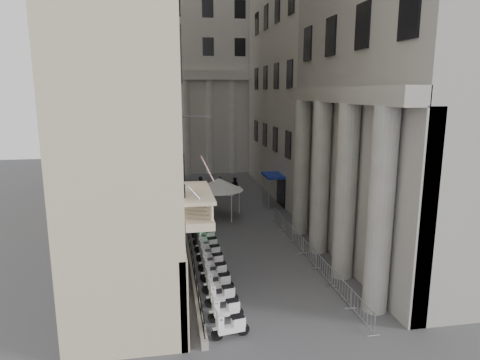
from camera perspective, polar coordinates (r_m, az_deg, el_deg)
The scene contains 34 objects.
left_building at distance 34.62m, azimuth -13.90°, elevation 22.09°, with size 5.00×36.00×34.00m, color #C2AF95.
far_building at distance 60.39m, azimuth -4.74°, elevation 15.90°, with size 22.00×10.00×30.00m, color beige.
iron_fence at distance 31.82m, azimuth -7.04°, elevation -7.79°, with size 0.30×28.00×1.40m, color black, non-canonical shape.
blue_awning at distance 40.61m, azimuth 4.36°, elevation -3.40°, with size 1.60×3.00×3.00m, color navy, non-canonical shape.
flag at distance 20.07m, azimuth -4.04°, elevation -20.15°, with size 1.00×1.40×8.20m, color #9E0C11, non-canonical shape.
scooter_0 at distance 19.99m, azimuth -1.22°, elevation -20.27°, with size 0.56×1.40×1.50m, color white, non-canonical shape.
scooter_1 at distance 21.24m, azimuth -1.85°, elevation -18.19°, with size 0.56×1.40×1.50m, color white, non-canonical shape.
scooter_2 at distance 22.51m, azimuth -2.40°, elevation -16.34°, with size 0.56×1.40×1.50m, color white, non-canonical shape.
scooter_3 at distance 23.81m, azimuth -2.88°, elevation -14.70°, with size 0.56×1.40×1.50m, color white, non-canonical shape.
scooter_4 at distance 25.12m, azimuth -3.31°, elevation -13.22°, with size 0.56×1.40×1.50m, color white, non-canonical shape.
scooter_5 at distance 26.45m, azimuth -3.69°, elevation -11.89°, with size 0.56×1.40×1.50m, color white, non-canonical shape.
scooter_6 at distance 27.80m, azimuth -4.03°, elevation -10.69°, with size 0.56×1.40×1.50m, color white, non-canonical shape.
scooter_7 at distance 29.16m, azimuth -4.33°, elevation -9.59°, with size 0.56×1.40×1.50m, color white, non-canonical shape.
scooter_8 at distance 30.52m, azimuth -4.61°, elevation -8.60°, with size 0.56×1.40×1.50m, color white, non-canonical shape.
scooter_9 at distance 31.90m, azimuth -4.86°, elevation -7.69°, with size 0.56×1.40×1.50m, color white, non-canonical shape.
scooter_10 at distance 33.28m, azimuth -5.09°, elevation -6.86°, with size 0.56×1.40×1.50m, color white, non-canonical shape.
scooter_11 at distance 34.68m, azimuth -5.30°, elevation -6.09°, with size 0.56×1.40×1.50m, color white, non-canonical shape.
scooter_12 at distance 36.07m, azimuth -5.49°, elevation -5.38°, with size 0.56×1.40×1.50m, color white, non-canonical shape.
scooter_13 at distance 37.48m, azimuth -5.67°, elevation -4.73°, with size 0.56×1.40×1.50m, color white, non-canonical shape.
scooter_14 at distance 38.88m, azimuth -5.83°, elevation -4.12°, with size 0.56×1.40×1.50m, color white, non-canonical shape.
scooter_15 at distance 40.30m, azimuth -5.99°, elevation -3.56°, with size 0.56×1.40×1.50m, color white, non-canonical shape.
barrier_0 at distance 21.86m, azimuth 15.92°, elevation -17.74°, with size 0.60×2.40×1.10m, color #ADB0B5, non-canonical shape.
barrier_1 at distance 23.85m, azimuth 13.24°, elevation -14.96°, with size 0.60×2.40×1.10m, color #ADB0B5, non-canonical shape.
barrier_2 at distance 25.93m, azimuth 11.04°, elevation -12.60°, with size 0.60×2.40×1.10m, color #ADB0B5, non-canonical shape.
barrier_3 at distance 28.09m, azimuth 9.21°, elevation -10.57°, with size 0.60×2.40×1.10m, color #ADB0B5, non-canonical shape.
barrier_4 at distance 30.29m, azimuth 7.66°, elevation -8.83°, with size 0.60×2.40×1.10m, color #ADB0B5, non-canonical shape.
barrier_5 at distance 32.54m, azimuth 6.33°, elevation -7.33°, with size 0.60×2.40×1.10m, color #ADB0B5, non-canonical shape.
barrier_6 at distance 34.82m, azimuth 5.18°, elevation -6.01°, with size 0.60×2.40×1.10m, color #ADB0B5, non-canonical shape.
security_tent at distance 36.96m, azimuth -3.64°, elevation -0.41°, with size 4.16×4.16×3.38m.
street_lamp at distance 39.10m, azimuth -7.26°, elevation 3.50°, with size 2.74×0.59×8.44m.
info_kiosk at distance 29.89m, azimuth -5.80°, elevation -7.32°, with size 0.38×0.83×1.70m.
pedestrian_a at distance 44.98m, azimuth -2.76°, elevation -0.69°, with size 0.67×0.44×1.83m, color #0D1236.
pedestrian_b at distance 44.76m, azimuth -0.73°, elevation -0.76°, with size 0.87×0.68×1.79m, color black.
pedestrian_c at distance 46.65m, azimuth -5.25°, elevation -0.44°, with size 0.76×0.50×1.56m, color black.
Camera 1 is at (-5.62, -11.97, 10.60)m, focal length 32.00 mm.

